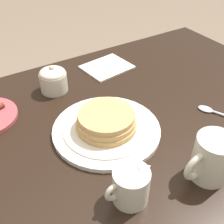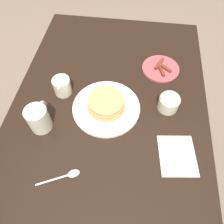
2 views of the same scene
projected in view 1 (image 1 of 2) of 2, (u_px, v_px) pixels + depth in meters
name	position (u px, v px, depth m)	size (l,w,h in m)	color
dining_table	(112.00, 162.00, 0.82)	(1.28, 0.81, 0.77)	black
pancake_plate	(106.00, 125.00, 0.71)	(0.27, 0.27, 0.06)	white
coffee_mug	(211.00, 158.00, 0.58)	(0.12, 0.08, 0.10)	beige
creamer_pitcher	(131.00, 185.00, 0.54)	(0.11, 0.07, 0.08)	beige
sugar_bowl	(53.00, 79.00, 0.84)	(0.08, 0.08, 0.08)	beige
napkin	(107.00, 67.00, 0.97)	(0.17, 0.15, 0.01)	silver
spoon	(215.00, 112.00, 0.78)	(0.08, 0.14, 0.01)	silver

